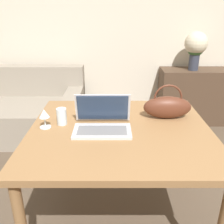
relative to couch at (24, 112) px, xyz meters
The scene contains 9 objects.
wall_back 1.76m from the couch, 26.13° to the left, with size 10.00×0.06×2.70m.
dining_table 1.96m from the couch, 51.04° to the right, with size 1.20×1.09×0.78m.
couch is the anchor object (origin of this frame).
sideboard 2.48m from the couch, ahead, with size 1.24×0.40×0.76m.
laptop 1.92m from the couch, 53.70° to the right, with size 0.37×0.27×0.22m.
drinking_glass 1.73m from the couch, 60.37° to the right, with size 0.07×0.07×0.12m.
wine_glass 1.74m from the couch, 64.43° to the right, with size 0.08×0.08×0.13m.
handbag 2.11m from the couch, 40.19° to the right, with size 0.34×0.13×0.25m.
flower_vase 2.39m from the couch, ahead, with size 0.29×0.29×0.50m.
Camera 1 is at (-0.10, -0.91, 1.51)m, focal length 40.00 mm.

